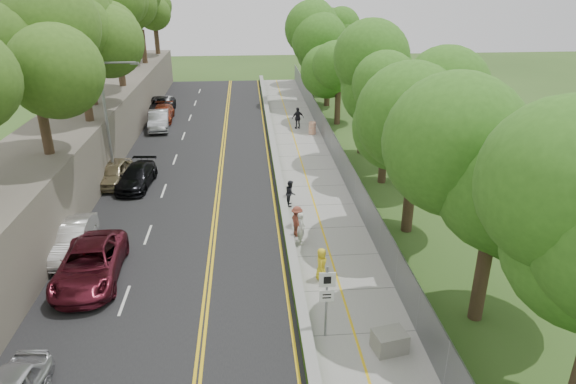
% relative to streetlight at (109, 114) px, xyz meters
% --- Properties ---
extents(ground, '(140.00, 140.00, 0.00)m').
position_rel_streetlight_xyz_m(ground, '(10.46, -14.00, -4.64)').
color(ground, '#33511E').
rests_on(ground, ground).
extents(road, '(11.20, 66.00, 0.04)m').
position_rel_streetlight_xyz_m(road, '(5.06, 1.00, -4.62)').
color(road, black).
rests_on(road, ground).
extents(sidewalk, '(4.20, 66.00, 0.05)m').
position_rel_streetlight_xyz_m(sidewalk, '(13.01, 1.00, -4.61)').
color(sidewalk, gray).
rests_on(sidewalk, ground).
extents(jersey_barrier, '(0.42, 66.00, 0.60)m').
position_rel_streetlight_xyz_m(jersey_barrier, '(10.71, 1.00, -4.34)').
color(jersey_barrier, '#61DE15').
rests_on(jersey_barrier, ground).
extents(rock_embankment, '(5.00, 66.00, 4.00)m').
position_rel_streetlight_xyz_m(rock_embankment, '(-3.04, 1.00, -2.64)').
color(rock_embankment, '#595147').
rests_on(rock_embankment, ground).
extents(chainlink_fence, '(0.04, 66.00, 2.00)m').
position_rel_streetlight_xyz_m(chainlink_fence, '(15.11, 1.00, -3.64)').
color(chainlink_fence, slate).
rests_on(chainlink_fence, ground).
extents(trees_embankment, '(6.40, 66.00, 13.00)m').
position_rel_streetlight_xyz_m(trees_embankment, '(-2.54, 1.00, 5.86)').
color(trees_embankment, '#447320').
rests_on(trees_embankment, rock_embankment).
extents(trees_fenceside, '(7.00, 66.00, 14.00)m').
position_rel_streetlight_xyz_m(trees_fenceside, '(17.46, 1.00, 2.36)').
color(trees_fenceside, '#3C7B20').
rests_on(trees_fenceside, ground).
extents(streetlight, '(2.52, 0.22, 8.00)m').
position_rel_streetlight_xyz_m(streetlight, '(0.00, 0.00, 0.00)').
color(streetlight, gray).
rests_on(streetlight, ground).
extents(signpost, '(0.62, 0.09, 3.10)m').
position_rel_streetlight_xyz_m(signpost, '(11.51, -17.02, -2.68)').
color(signpost, gray).
rests_on(signpost, sidewalk).
extents(construction_barrel, '(0.63, 0.63, 1.03)m').
position_rel_streetlight_xyz_m(construction_barrel, '(14.35, 9.70, -4.07)').
color(construction_barrel, '#D2531F').
rests_on(construction_barrel, sidewalk).
extents(concrete_block, '(1.34, 1.11, 0.79)m').
position_rel_streetlight_xyz_m(concrete_block, '(13.75, -18.00, -4.20)').
color(concrete_block, slate).
rests_on(concrete_block, sidewalk).
extents(car_1, '(1.81, 4.78, 1.56)m').
position_rel_streetlight_xyz_m(car_1, '(-0.14, -9.65, -3.82)').
color(car_1, silver).
rests_on(car_1, road).
extents(car_2, '(2.98, 5.93, 1.61)m').
position_rel_streetlight_xyz_m(car_2, '(1.46, -12.20, -3.80)').
color(car_2, '#5B1623').
rests_on(car_2, road).
extents(car_3, '(2.29, 4.80, 1.35)m').
position_rel_streetlight_xyz_m(car_3, '(1.46, -1.09, -3.92)').
color(car_3, black).
rests_on(car_3, road).
extents(car_4, '(2.05, 4.39, 1.45)m').
position_rel_streetlight_xyz_m(car_4, '(-0.14, -0.42, -3.87)').
color(car_4, tan).
rests_on(car_4, road).
extents(car_5, '(2.18, 4.99, 1.60)m').
position_rel_streetlight_xyz_m(car_5, '(0.90, 12.40, -3.80)').
color(car_5, '#989A9F').
rests_on(car_5, road).
extents(car_6, '(2.81, 5.76, 1.58)m').
position_rel_streetlight_xyz_m(car_6, '(0.11, 17.76, -3.81)').
color(car_6, black).
rests_on(car_6, road).
extents(car_7, '(2.09, 4.84, 1.39)m').
position_rel_streetlight_xyz_m(car_7, '(0.83, 15.17, -3.91)').
color(car_7, maroon).
rests_on(car_7, road).
extents(car_8, '(1.79, 4.43, 1.51)m').
position_rel_streetlight_xyz_m(car_8, '(0.51, 18.68, -3.85)').
color(car_8, white).
rests_on(car_8, road).
extents(painter_0, '(0.67, 0.86, 1.54)m').
position_rel_streetlight_xyz_m(painter_0, '(11.91, -13.00, -3.82)').
color(painter_0, yellow).
rests_on(painter_0, sidewalk).
extents(painter_1, '(0.44, 0.65, 1.74)m').
position_rel_streetlight_xyz_m(painter_1, '(11.35, -9.63, -3.72)').
color(painter_1, silver).
rests_on(painter_1, sidewalk).
extents(painter_2, '(0.68, 0.83, 1.57)m').
position_rel_streetlight_xyz_m(painter_2, '(11.21, -4.84, -3.80)').
color(painter_2, black).
rests_on(painter_2, sidewalk).
extents(painter_3, '(0.94, 1.23, 1.69)m').
position_rel_streetlight_xyz_m(painter_3, '(11.21, -8.77, -3.74)').
color(painter_3, brown).
rests_on(painter_3, sidewalk).
extents(person_far, '(1.21, 0.74, 1.92)m').
position_rel_streetlight_xyz_m(person_far, '(13.26, 11.43, -3.63)').
color(person_far, black).
rests_on(person_far, sidewalk).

